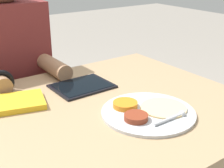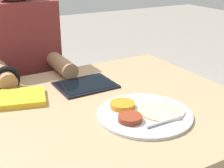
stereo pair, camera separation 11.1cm
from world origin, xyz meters
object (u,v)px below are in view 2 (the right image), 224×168
Objects in this scene: thali_tray at (144,113)px; red_notebook at (17,99)px; tablet_device at (86,85)px; person_diner at (26,97)px.

thali_tray is 0.46m from red_notebook.
red_notebook is 0.27m from tablet_device.
person_diner is at bearing 72.84° from red_notebook.
thali_tray is at bearing -73.75° from person_diner.
red_notebook reaches higher than tablet_device.
person_diner is (-0.15, 0.39, -0.18)m from tablet_device.
red_notebook is 0.19× the size of person_diner.
person_diner reaches higher than red_notebook.
red_notebook is at bearing -178.85° from tablet_device.
thali_tray is 0.33m from tablet_device.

